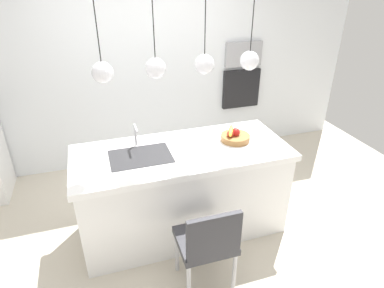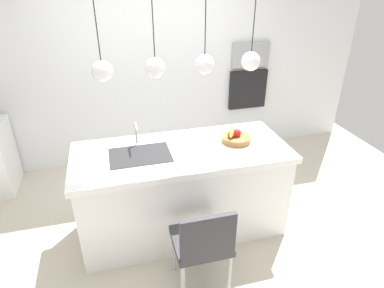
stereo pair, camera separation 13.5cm
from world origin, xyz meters
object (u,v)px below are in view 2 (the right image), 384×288
at_px(fruit_bowl, 236,137).
at_px(chair_near, 203,242).
at_px(microwave, 250,55).
at_px(oven, 247,89).

height_order(fruit_bowl, chair_near, fruit_bowl).
xyz_separation_m(fruit_bowl, microwave, (0.80, 1.55, 0.44)).
bearing_deg(microwave, fruit_bowl, -117.38).
bearing_deg(microwave, chair_near, -120.20).
height_order(microwave, chair_near, microwave).
relative_size(microwave, oven, 0.96).
xyz_separation_m(microwave, chair_near, (-1.38, -2.37, -0.90)).
height_order(microwave, oven, microwave).
height_order(oven, chair_near, oven).
bearing_deg(chair_near, fruit_bowl, 54.89).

